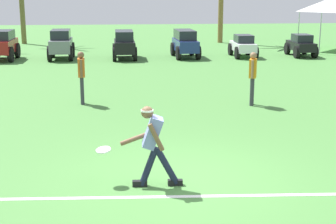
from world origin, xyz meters
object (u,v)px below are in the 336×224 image
parked_car_slot_g (301,45)px  teammate_near_sideline (81,73)px  frisbee_thrower (153,142)px  teammate_midfield (253,73)px  parked_car_slot_f (243,46)px  frisbee_in_flight (103,150)px  parked_car_slot_c (61,44)px  parked_car_slot_b (3,44)px  parked_car_slot_d (124,44)px  parked_car_slot_e (185,43)px

parked_car_slot_g → teammate_near_sideline: bearing=-135.5°
frisbee_thrower → teammate_midfield: bearing=61.5°
parked_car_slot_f → parked_car_slot_g: same height
frisbee_in_flight → parked_car_slot_f: bearing=68.8°
teammate_midfield → frisbee_in_flight: bearing=-125.3°
parked_car_slot_c → parked_car_slot_f: bearing=-0.3°
parked_car_slot_g → parked_car_slot_b: bearing=-179.7°
teammate_near_sideline → parked_car_slot_d: bearing=82.3°
parked_car_slot_b → parked_car_slot_c: bearing=2.4°
parked_car_slot_d → parked_car_slot_g: bearing=0.6°
parked_car_slot_b → parked_car_slot_g: bearing=0.3°
frisbee_thrower → parked_car_slot_e: bearing=81.1°
teammate_midfield → parked_car_slot_c: bearing=122.1°
frisbee_in_flight → parked_car_slot_d: 16.37m
parked_car_slot_g → frisbee_in_flight: bearing=-119.6°
parked_car_slot_g → parked_car_slot_c: bearing=179.8°
frisbee_in_flight → parked_car_slot_g: parked_car_slot_g is taller
parked_car_slot_e → parked_car_slot_g: (5.85, -0.08, -0.16)m
parked_car_slot_c → parked_car_slot_g: parked_car_slot_c is taller
frisbee_thrower → parked_car_slot_c: (-3.38, 16.72, -0.06)m
parked_car_slot_c → parked_car_slot_e: size_ratio=0.97×
teammate_near_sideline → parked_car_slot_g: teammate_near_sideline is taller
frisbee_thrower → teammate_near_sideline: (-1.68, 6.67, 0.14)m
parked_car_slot_b → parked_car_slot_e: (8.72, 0.15, -0.02)m
teammate_midfield → parked_car_slot_f: bearing=78.1°
teammate_near_sideline → parked_car_slot_b: bearing=113.9°
frisbee_in_flight → parked_car_slot_e: (3.50, 16.54, 0.11)m
teammate_near_sideline → parked_car_slot_f: 12.33m
teammate_near_sideline → teammate_midfield: bearing=-6.9°
frisbee_in_flight → teammate_near_sideline: (-0.83, 6.45, 0.33)m
parked_car_slot_b → parked_car_slot_d: (5.73, -0.02, -0.02)m
parked_car_slot_c → parked_car_slot_d: 3.03m
frisbee_in_flight → parked_car_slot_f: parked_car_slot_f is taller
parked_car_slot_d → parked_car_slot_f: (5.88, 0.08, -0.16)m
teammate_near_sideline → parked_car_slot_d: teammate_near_sideline is taller
frisbee_in_flight → teammate_midfield: size_ratio=0.24×
frisbee_in_flight → teammate_midfield: teammate_midfield is taller
parked_car_slot_f → parked_car_slot_d: bearing=-179.2°
parked_car_slot_b → parked_car_slot_g: (14.56, 0.07, -0.18)m
parked_car_slot_b → parked_car_slot_g: 14.57m
frisbee_in_flight → parked_car_slot_b: (-5.22, 16.38, 0.13)m
frisbee_thrower → parked_car_slot_e: 16.96m
teammate_midfield → parked_car_slot_b: size_ratio=0.66×
parked_car_slot_c → frisbee_in_flight: bearing=-81.3°
frisbee_thrower → parked_car_slot_c: bearing=101.4°
frisbee_thrower → parked_car_slot_e: size_ratio=0.58×
teammate_near_sideline → parked_car_slot_c: teammate_near_sideline is taller
teammate_midfield → parked_car_slot_e: (-0.65, 10.69, -0.22)m
teammate_midfield → parked_car_slot_c: (-6.67, 10.65, -0.20)m
parked_car_slot_d → parked_car_slot_g: (8.84, 0.09, -0.16)m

